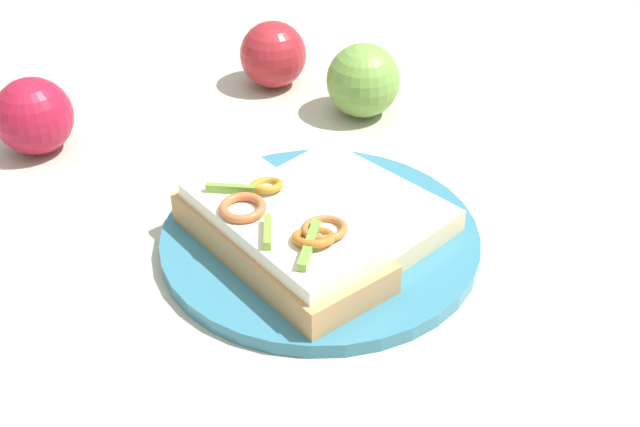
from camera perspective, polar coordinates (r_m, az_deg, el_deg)
ground_plane at (r=0.72m, az=0.00°, el=-2.12°), size 2.00×2.00×0.00m
plate at (r=0.71m, az=0.00°, el=-1.72°), size 0.26×0.26×0.01m
sandwich at (r=0.68m, az=-2.78°, el=-1.35°), size 0.09×0.19×0.05m
bread_slice_side at (r=0.73m, az=2.61°, el=0.57°), size 0.10×0.16×0.02m
apple_0 at (r=0.95m, az=-3.14°, el=10.51°), size 0.10×0.10×0.07m
apple_1 at (r=0.89m, az=2.89°, el=8.82°), size 0.11×0.11×0.08m
apple_2 at (r=0.87m, az=-18.50°, el=6.16°), size 0.10×0.10×0.08m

